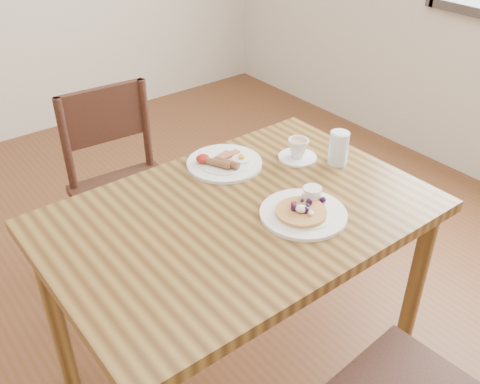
{
  "coord_description": "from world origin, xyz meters",
  "views": [
    {
      "loc": [
        -0.84,
        -1.08,
        1.71
      ],
      "look_at": [
        0.0,
        0.0,
        0.82
      ],
      "focal_mm": 40.0,
      "sensor_mm": 36.0,
      "label": 1
    }
  ],
  "objects": [
    {
      "name": "pancake_plate",
      "position": [
        0.14,
        -0.14,
        0.76
      ],
      "size": [
        0.27,
        0.27,
        0.06
      ],
      "color": "white",
      "rests_on": "dining_table"
    },
    {
      "name": "teacup_saucer",
      "position": [
        0.37,
        0.13,
        0.78
      ],
      "size": [
        0.14,
        0.14,
        0.08
      ],
      "color": "white",
      "rests_on": "dining_table"
    },
    {
      "name": "water_glass",
      "position": [
        0.46,
        0.02,
        0.81
      ],
      "size": [
        0.07,
        0.07,
        0.12
      ],
      "primitive_type": "cylinder",
      "color": "silver",
      "rests_on": "dining_table"
    },
    {
      "name": "ground",
      "position": [
        0.0,
        0.0,
        0.0
      ],
      "size": [
        5.0,
        5.0,
        0.0
      ],
      "primitive_type": "plane",
      "color": "brown",
      "rests_on": "ground"
    },
    {
      "name": "breakfast_plate",
      "position": [
        0.13,
        0.26,
        0.76
      ],
      "size": [
        0.27,
        0.27,
        0.04
      ],
      "color": "white",
      "rests_on": "dining_table"
    },
    {
      "name": "dining_table",
      "position": [
        0.0,
        0.0,
        0.65
      ],
      "size": [
        1.2,
        0.8,
        0.75
      ],
      "color": "brown",
      "rests_on": "ground"
    },
    {
      "name": "chair_far",
      "position": [
        -0.04,
        0.76,
        0.49
      ],
      "size": [
        0.45,
        0.45,
        0.88
      ],
      "rotation": [
        0.0,
        0.0,
        3.06
      ],
      "color": "#401E17",
      "rests_on": "ground"
    }
  ]
}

